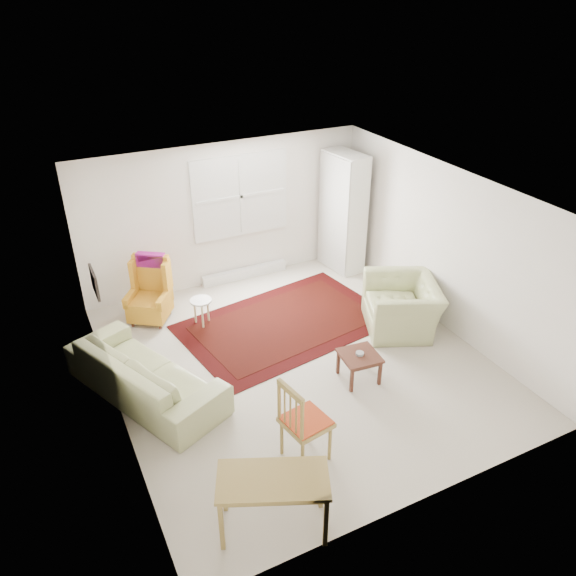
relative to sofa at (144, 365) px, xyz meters
name	(u,v)px	position (x,y,z in m)	size (l,w,h in m)	color
room	(292,277)	(2.12, -0.03, 0.79)	(5.04, 5.54, 2.51)	#BFB5A3
rug	(285,323)	(2.37, 0.71, -0.45)	(3.15, 2.03, 0.03)	black
sofa	(144,365)	(0.00, 0.00, 0.00)	(2.33, 0.91, 0.94)	tan
armchair	(402,301)	(3.95, -0.16, -0.01)	(1.19, 1.04, 0.93)	tan
wingback_chair	(148,291)	(0.50, 1.77, 0.06)	(0.61, 0.65, 1.06)	orange
coffee_table	(359,367)	(2.66, -0.97, -0.27)	(0.50, 0.50, 0.41)	#492216
stool	(202,312)	(1.20, 1.29, -0.24)	(0.34, 0.34, 0.45)	white
cabinet	(343,212)	(4.20, 2.04, 0.62)	(0.46, 0.87, 2.18)	white
desk	(273,503)	(0.62, -2.59, -0.13)	(1.08, 0.54, 0.68)	olive
desk_chair	(306,420)	(1.35, -1.90, 0.08)	(0.48, 0.48, 1.10)	olive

